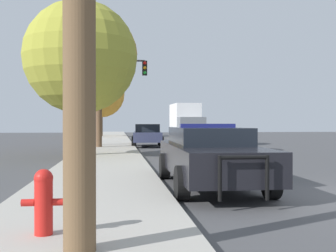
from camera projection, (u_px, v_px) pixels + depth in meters
sidewalk_left at (92, 200)px, 7.82m from camera, size 3.00×110.00×0.13m
police_car at (209, 155)px, 9.76m from camera, size 2.05×5.30×1.47m
fire_hydrant at (44, 200)px, 5.14m from camera, size 0.53×0.23×0.80m
traffic_light at (117, 84)px, 25.87m from camera, size 3.15×0.35×5.34m
car_background_midblock at (147, 135)px, 26.08m from camera, size 2.07×4.25×1.40m
car_background_oncoming at (204, 133)px, 31.16m from camera, size 2.28×4.31×1.40m
box_truck at (186, 120)px, 41.35m from camera, size 2.74×6.66×3.34m
tree_sidewalk_mid at (99, 54)px, 23.48m from camera, size 4.29×4.29×7.37m
tree_sidewalk_far at (101, 94)px, 42.28m from camera, size 4.69×4.69×6.56m
tree_sidewalk_near at (81, 57)px, 17.74m from camera, size 4.77×4.77×6.52m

